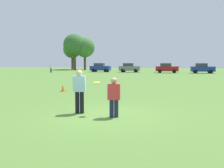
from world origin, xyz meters
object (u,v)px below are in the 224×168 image
at_px(parked_car_mid_left, 129,68).
at_px(parked_car_mid_right, 202,68).
at_px(traffic_cone, 63,88).
at_px(frisbee, 97,83).
at_px(player_defender, 114,95).
at_px(bystander_sideline_watcher, 51,68).
at_px(parked_car_center, 167,68).
at_px(parked_car_near_left, 100,67).
at_px(player_thrower, 79,89).

distance_m(parked_car_mid_left, parked_car_mid_right, 13.82).
bearing_deg(traffic_cone, parked_car_mid_right, 71.84).
distance_m(frisbee, parked_car_mid_right, 39.96).
bearing_deg(player_defender, traffic_cone, 129.85).
bearing_deg(parked_car_mid_right, traffic_cone, -108.16).
distance_m(frisbee, bystander_sideline_watcher, 40.71).
height_order(player_defender, bystander_sideline_watcher, bystander_sideline_watcher).
bearing_deg(parked_car_mid_left, traffic_cone, -84.98).
height_order(player_defender, parked_car_center, parked_car_center).
distance_m(parked_car_near_left, parked_car_center, 13.74).
relative_size(player_defender, parked_car_mid_left, 0.33).
xyz_separation_m(parked_car_mid_left, parked_car_mid_right, (13.80, -0.79, 0.00)).
bearing_deg(traffic_cone, parked_car_center, 82.21).
xyz_separation_m(player_defender, traffic_cone, (-5.62, 6.73, -0.57)).
height_order(traffic_cone, parked_car_mid_right, parked_car_mid_right).
relative_size(traffic_cone, parked_car_near_left, 0.11).
relative_size(player_defender, parked_car_center, 0.33).
relative_size(parked_car_mid_left, parked_car_mid_right, 1.00).
xyz_separation_m(parked_car_near_left, parked_car_mid_right, (20.05, -0.78, 0.00)).
bearing_deg(frisbee, traffic_cone, 126.87).
distance_m(player_defender, parked_car_near_left, 43.17).
distance_m(player_defender, frisbee, 0.90).
bearing_deg(traffic_cone, parked_car_near_left, 105.26).
height_order(parked_car_near_left, parked_car_mid_left, same).
bearing_deg(bystander_sideline_watcher, player_defender, -56.43).
bearing_deg(player_thrower, parked_car_near_left, 108.36).
height_order(player_thrower, parked_car_mid_left, parked_car_mid_left).
relative_size(player_thrower, bystander_sideline_watcher, 1.04).
bearing_deg(parked_car_center, bystander_sideline_watcher, -166.80).
distance_m(traffic_cone, parked_car_mid_right, 34.76).
bearing_deg(frisbee, bystander_sideline_watcher, 122.88).
bearing_deg(bystander_sideline_watcher, parked_car_mid_left, 23.20).
xyz_separation_m(traffic_cone, parked_car_mid_left, (-2.97, 33.81, 0.69)).
distance_m(player_defender, traffic_cone, 8.79).
bearing_deg(frisbee, player_thrower, 177.26).
bearing_deg(parked_car_mid_right, player_thrower, -99.62).
bearing_deg(bystander_sideline_watcher, parked_car_center, 13.20).
relative_size(player_thrower, parked_car_near_left, 0.39).
height_order(parked_car_center, bystander_sideline_watcher, parked_car_center).
distance_m(parked_car_mid_left, parked_car_center, 7.52).
distance_m(frisbee, parked_car_mid_left, 41.06).
relative_size(frisbee, parked_car_near_left, 0.06).
xyz_separation_m(traffic_cone, bystander_sideline_watcher, (-17.23, 27.70, 0.69)).
distance_m(parked_car_center, bystander_sideline_watcher, 22.31).
relative_size(parked_car_mid_left, bystander_sideline_watcher, 2.65).
relative_size(player_defender, traffic_cone, 3.01).
bearing_deg(bystander_sideline_watcher, parked_car_near_left, 37.31).
xyz_separation_m(parked_car_near_left, parked_car_mid_left, (6.25, 0.01, 0.00)).
bearing_deg(bystander_sideline_watcher, player_thrower, -57.96).
relative_size(player_thrower, parked_car_center, 0.39).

